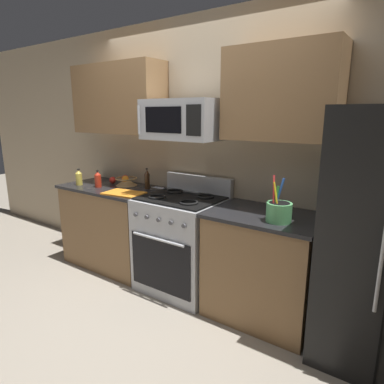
{
  "coord_description": "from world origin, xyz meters",
  "views": [
    {
      "loc": [
        1.82,
        -1.8,
        1.69
      ],
      "look_at": [
        0.21,
        0.51,
        1.03
      ],
      "focal_mm": 31.23,
      "sensor_mm": 36.0,
      "label": 1
    }
  ],
  "objects_px": {
    "cutting_board": "(124,193)",
    "bottle_soy": "(147,179)",
    "bottle_hot_sauce": "(98,179)",
    "fruit_basket": "(126,181)",
    "bottle_oil": "(79,178)",
    "utensil_crock": "(279,211)",
    "microwave": "(183,120)",
    "range_oven": "(182,242)",
    "apple_loose": "(113,180)"
  },
  "relations": [
    {
      "from": "cutting_board",
      "to": "bottle_soy",
      "type": "height_order",
      "value": "bottle_soy"
    },
    {
      "from": "bottle_hot_sauce",
      "to": "bottle_soy",
      "type": "bearing_deg",
      "value": 26.63
    },
    {
      "from": "fruit_basket",
      "to": "cutting_board",
      "type": "xyz_separation_m",
      "value": [
        0.29,
        -0.31,
        -0.04
      ]
    },
    {
      "from": "bottle_soy",
      "to": "bottle_oil",
      "type": "height_order",
      "value": "bottle_soy"
    },
    {
      "from": "bottle_soy",
      "to": "utensil_crock",
      "type": "bearing_deg",
      "value": -9.9
    },
    {
      "from": "bottle_soy",
      "to": "bottle_hot_sauce",
      "type": "xyz_separation_m",
      "value": [
        -0.49,
        -0.25,
        -0.02
      ]
    },
    {
      "from": "microwave",
      "to": "cutting_board",
      "type": "height_order",
      "value": "microwave"
    },
    {
      "from": "bottle_soy",
      "to": "bottle_hot_sauce",
      "type": "distance_m",
      "value": 0.55
    },
    {
      "from": "range_oven",
      "to": "microwave",
      "type": "xyz_separation_m",
      "value": [
        -0.0,
        0.03,
        1.17
      ]
    },
    {
      "from": "cutting_board",
      "to": "bottle_hot_sauce",
      "type": "relative_size",
      "value": 2.1
    },
    {
      "from": "bottle_hot_sauce",
      "to": "bottle_oil",
      "type": "bearing_deg",
      "value": -169.4
    },
    {
      "from": "microwave",
      "to": "fruit_basket",
      "type": "relative_size",
      "value": 2.93
    },
    {
      "from": "bottle_hot_sauce",
      "to": "microwave",
      "type": "bearing_deg",
      "value": 7.23
    },
    {
      "from": "microwave",
      "to": "bottle_oil",
      "type": "height_order",
      "value": "microwave"
    },
    {
      "from": "range_oven",
      "to": "apple_loose",
      "type": "relative_size",
      "value": 14.04
    },
    {
      "from": "range_oven",
      "to": "utensil_crock",
      "type": "height_order",
      "value": "utensil_crock"
    },
    {
      "from": "fruit_basket",
      "to": "bottle_hot_sauce",
      "type": "distance_m",
      "value": 0.3
    },
    {
      "from": "range_oven",
      "to": "microwave",
      "type": "height_order",
      "value": "microwave"
    },
    {
      "from": "utensil_crock",
      "to": "apple_loose",
      "type": "distance_m",
      "value": 2.08
    },
    {
      "from": "bottle_soy",
      "to": "cutting_board",
      "type": "bearing_deg",
      "value": -94.49
    },
    {
      "from": "bottle_oil",
      "to": "bottle_soy",
      "type": "bearing_deg",
      "value": 21.43
    },
    {
      "from": "apple_loose",
      "to": "microwave",
      "type": "bearing_deg",
      "value": -4.8
    },
    {
      "from": "apple_loose",
      "to": "bottle_hot_sauce",
      "type": "height_order",
      "value": "bottle_hot_sauce"
    },
    {
      "from": "apple_loose",
      "to": "cutting_board",
      "type": "xyz_separation_m",
      "value": [
        0.49,
        -0.29,
        -0.03
      ]
    },
    {
      "from": "utensil_crock",
      "to": "bottle_soy",
      "type": "relative_size",
      "value": 1.58
    },
    {
      "from": "apple_loose",
      "to": "bottle_soy",
      "type": "distance_m",
      "value": 0.51
    },
    {
      "from": "apple_loose",
      "to": "cutting_board",
      "type": "height_order",
      "value": "apple_loose"
    },
    {
      "from": "fruit_basket",
      "to": "bottle_soy",
      "type": "relative_size",
      "value": 1.11
    },
    {
      "from": "utensil_crock",
      "to": "fruit_basket",
      "type": "relative_size",
      "value": 1.42
    },
    {
      "from": "cutting_board",
      "to": "bottle_oil",
      "type": "relative_size",
      "value": 2.13
    },
    {
      "from": "bottle_oil",
      "to": "bottle_hot_sauce",
      "type": "relative_size",
      "value": 0.99
    },
    {
      "from": "apple_loose",
      "to": "utensil_crock",
      "type": "bearing_deg",
      "value": -6.82
    },
    {
      "from": "utensil_crock",
      "to": "cutting_board",
      "type": "xyz_separation_m",
      "value": [
        -1.58,
        -0.05,
        -0.07
      ]
    },
    {
      "from": "cutting_board",
      "to": "microwave",
      "type": "bearing_deg",
      "value": 19.21
    },
    {
      "from": "range_oven",
      "to": "cutting_board",
      "type": "distance_m",
      "value": 0.75
    },
    {
      "from": "utensil_crock",
      "to": "bottle_hot_sauce",
      "type": "relative_size",
      "value": 1.86
    },
    {
      "from": "bottle_soy",
      "to": "bottle_hot_sauce",
      "type": "bearing_deg",
      "value": -153.37
    },
    {
      "from": "microwave",
      "to": "utensil_crock",
      "type": "relative_size",
      "value": 2.06
    },
    {
      "from": "utensil_crock",
      "to": "bottle_oil",
      "type": "height_order",
      "value": "utensil_crock"
    },
    {
      "from": "range_oven",
      "to": "bottle_soy",
      "type": "xyz_separation_m",
      "value": [
        -0.56,
        0.14,
        0.54
      ]
    },
    {
      "from": "bottle_oil",
      "to": "bottle_hot_sauce",
      "type": "bearing_deg",
      "value": 10.6
    },
    {
      "from": "bottle_soy",
      "to": "microwave",
      "type": "bearing_deg",
      "value": -11.54
    },
    {
      "from": "range_oven",
      "to": "bottle_oil",
      "type": "distance_m",
      "value": 1.42
    },
    {
      "from": "bottle_soy",
      "to": "bottle_hot_sauce",
      "type": "height_order",
      "value": "bottle_soy"
    },
    {
      "from": "microwave",
      "to": "bottle_hot_sauce",
      "type": "xyz_separation_m",
      "value": [
        -1.05,
        -0.13,
        -0.64
      ]
    },
    {
      "from": "fruit_basket",
      "to": "apple_loose",
      "type": "height_order",
      "value": "fruit_basket"
    },
    {
      "from": "utensil_crock",
      "to": "bottle_oil",
      "type": "distance_m",
      "value": 2.31
    },
    {
      "from": "fruit_basket",
      "to": "bottle_hot_sauce",
      "type": "bearing_deg",
      "value": -126.51
    },
    {
      "from": "fruit_basket",
      "to": "bottle_oil",
      "type": "relative_size",
      "value": 1.33
    },
    {
      "from": "apple_loose",
      "to": "bottle_oil",
      "type": "height_order",
      "value": "bottle_oil"
    }
  ]
}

